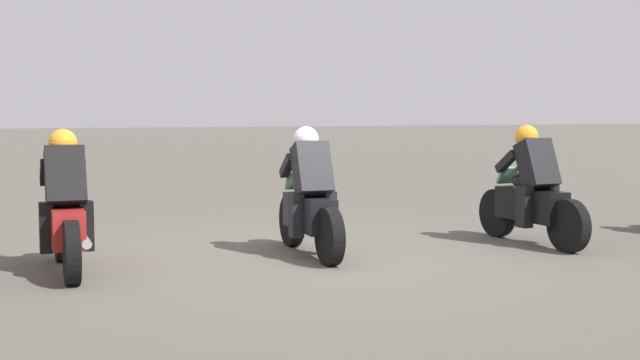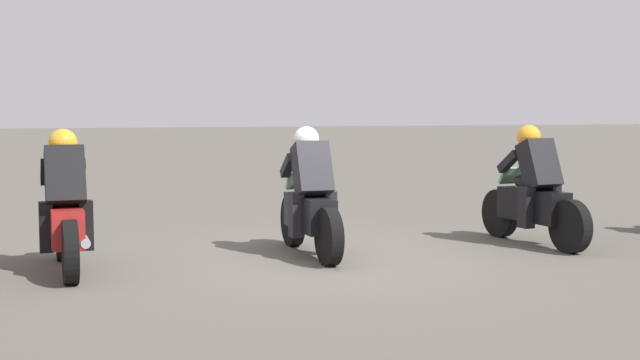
# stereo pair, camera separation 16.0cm
# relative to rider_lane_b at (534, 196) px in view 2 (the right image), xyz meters

# --- Properties ---
(ground_plane) EXTENTS (120.00, 120.00, 0.00)m
(ground_plane) POSITION_rel_rider_lane_b_xyz_m (-0.18, 2.83, -0.62)
(ground_plane) COLOR #555148
(rider_lane_b) EXTENTS (2.04, 0.59, 1.51)m
(rider_lane_b) POSITION_rel_rider_lane_b_xyz_m (0.00, 0.00, 0.00)
(rider_lane_b) COLOR black
(rider_lane_b) RESTS_ON ground_plane
(rider_lane_c) EXTENTS (2.04, 0.55, 1.51)m
(rider_lane_c) POSITION_rel_rider_lane_b_xyz_m (0.05, 2.91, 0.00)
(rider_lane_c) COLOR black
(rider_lane_c) RESTS_ON ground_plane
(rider_lane_d) EXTENTS (2.04, 0.55, 1.51)m
(rider_lane_d) POSITION_rel_rider_lane_b_xyz_m (-0.21, 5.66, 0.00)
(rider_lane_d) COLOR black
(rider_lane_d) RESTS_ON ground_plane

